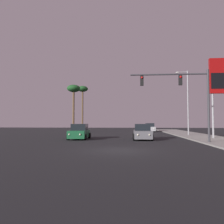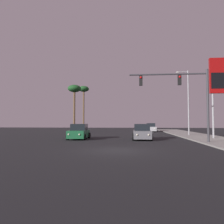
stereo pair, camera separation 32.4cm
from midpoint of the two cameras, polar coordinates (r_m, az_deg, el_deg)
name	(u,v)px [view 1 (the left image)]	position (r m, az deg, el deg)	size (l,w,h in m)	color
ground_plane	(120,150)	(14.67, 1.43, -9.99)	(120.00, 120.00, 0.00)	black
sidewalk_right	(211,139)	(26.10, 24.15, -6.42)	(5.00, 60.00, 0.12)	gray
car_grey	(142,132)	(23.74, 7.53, -5.33)	(2.04, 4.31, 1.68)	slate
car_silver	(150,128)	(43.79, 9.63, -4.09)	(2.04, 4.32, 1.68)	#B7B7BC
car_green	(79,132)	(24.51, -8.88, -5.23)	(2.04, 4.34, 1.68)	#195933
traffic_light_mast	(186,91)	(20.79, 18.23, 5.32)	(7.03, 0.36, 6.50)	#38383D
street_lamp	(187,99)	(32.40, 18.72, 3.22)	(1.74, 0.24, 9.00)	#99999E
gas_station_sign	(219,80)	(27.66, 25.77, 7.48)	(2.00, 0.42, 9.00)	#99999E
palm_tree_far	(83,92)	(50.16, -7.87, 5.27)	(2.40, 2.40, 10.10)	brown
palm_tree_mid	(74,91)	(40.24, -10.22, 5.40)	(2.40, 2.40, 8.63)	brown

